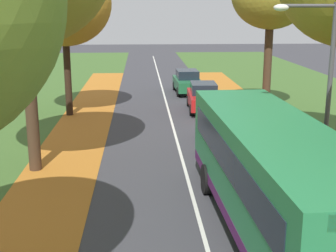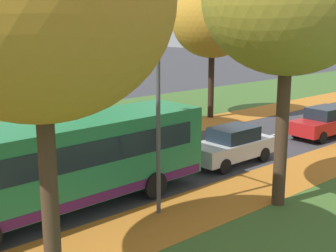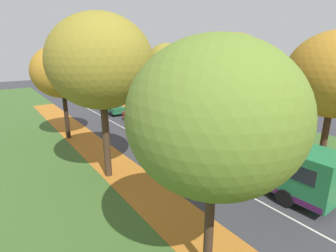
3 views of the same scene
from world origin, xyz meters
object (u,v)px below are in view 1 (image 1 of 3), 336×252
object	(u,v)px
streetlamp_right	(319,81)
car_green_third_in_line	(187,82)
car_silver_lead	(223,128)
tree_left_far	(64,3)
car_red_following	(203,97)
bus	(273,172)

from	to	relation	value
streetlamp_right	car_green_third_in_line	size ratio (longest dim) A/B	1.41
car_silver_lead	streetlamp_right	bearing A→B (deg)	-73.65
tree_left_far	streetlamp_right	distance (m)	15.78
streetlamp_right	car_green_third_in_line	world-z (taller)	streetlamp_right
tree_left_far	car_red_following	world-z (taller)	tree_left_far
tree_left_far	car_red_following	distance (m)	9.34
streetlamp_right	bus	distance (m)	3.52
tree_left_far	car_red_following	size ratio (longest dim) A/B	1.97
tree_left_far	car_red_following	xyz separation A→B (m)	(7.67, 0.76, -5.28)
tree_left_far	car_red_following	bearing A→B (deg)	5.69
tree_left_far	streetlamp_right	world-z (taller)	tree_left_far
bus	car_silver_lead	xyz separation A→B (m)	(0.15, 8.11, -0.89)
bus	car_red_following	size ratio (longest dim) A/B	2.46
streetlamp_right	car_green_third_in_line	bearing A→B (deg)	95.89
tree_left_far	car_silver_lead	bearing A→B (deg)	-41.13
bus	car_red_following	xyz separation A→B (m)	(0.27, 15.47, -0.89)
car_red_following	streetlamp_right	bearing A→B (deg)	-83.04
bus	car_red_following	world-z (taller)	bus
car_green_third_in_line	tree_left_far	bearing A→B (deg)	-137.54
tree_left_far	car_green_third_in_line	distance (m)	11.23
tree_left_far	bus	world-z (taller)	tree_left_far
bus	car_red_following	bearing A→B (deg)	89.01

